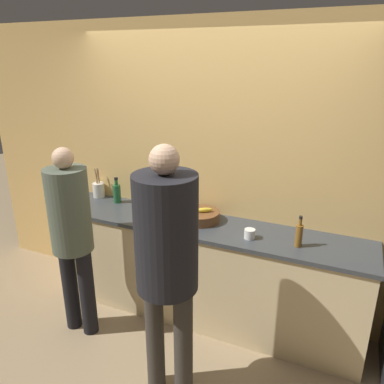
{
  "coord_description": "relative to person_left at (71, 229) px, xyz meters",
  "views": [
    {
      "loc": [
        1.13,
        -2.39,
        2.27
      ],
      "look_at": [
        0.0,
        0.13,
        1.28
      ],
      "focal_mm": 35.0,
      "sensor_mm": 36.0,
      "label": 1
    }
  ],
  "objects": [
    {
      "name": "cup_white",
      "position": [
        1.34,
        0.51,
        -0.0
      ],
      "size": [
        0.09,
        0.09,
        0.08
      ],
      "color": "white",
      "rests_on": "counter"
    },
    {
      "name": "ground_plane",
      "position": [
        0.88,
        0.29,
        -0.97
      ],
      "size": [
        14.0,
        14.0,
        0.0
      ],
      "primitive_type": "plane",
      "color": "#9E8460"
    },
    {
      "name": "counter",
      "position": [
        0.88,
        0.62,
        -0.5
      ],
      "size": [
        2.83,
        0.59,
        0.93
      ],
      "color": "beige",
      "rests_on": "ground_plane"
    },
    {
      "name": "utensil_crock",
      "position": [
        -0.33,
        0.8,
        0.04
      ],
      "size": [
        0.12,
        0.12,
        0.3
      ],
      "color": "silver",
      "rests_on": "counter"
    },
    {
      "name": "person_center",
      "position": [
        1.01,
        -0.27,
        0.15
      ],
      "size": [
        0.4,
        0.4,
        1.81
      ],
      "color": "#38332D",
      "rests_on": "ground_plane"
    },
    {
      "name": "bottle_green",
      "position": [
        -0.07,
        0.74,
        0.06
      ],
      "size": [
        0.07,
        0.07,
        0.25
      ],
      "color": "#236033",
      "rests_on": "counter"
    },
    {
      "name": "fruit_bowl",
      "position": [
        0.84,
        0.67,
        0.0
      ],
      "size": [
        0.35,
        0.35,
        0.13
      ],
      "color": "brown",
      "rests_on": "counter"
    },
    {
      "name": "wall_back",
      "position": [
        0.88,
        0.9,
        0.33
      ],
      "size": [
        5.2,
        0.06,
        2.6
      ],
      "color": "#E0B266",
      "rests_on": "ground_plane"
    },
    {
      "name": "bottle_amber",
      "position": [
        1.71,
        0.53,
        0.06
      ],
      "size": [
        0.05,
        0.05,
        0.25
      ],
      "color": "brown",
      "rests_on": "counter"
    },
    {
      "name": "person_left",
      "position": [
        0.0,
        0.0,
        0.0
      ],
      "size": [
        0.33,
        0.33,
        1.64
      ],
      "color": "black",
      "rests_on": "ground_plane"
    }
  ]
}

